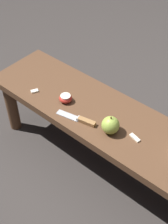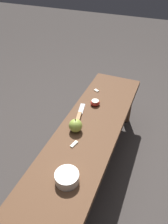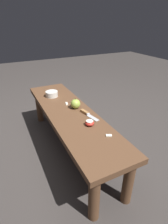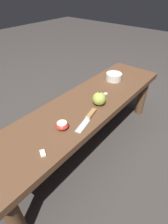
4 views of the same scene
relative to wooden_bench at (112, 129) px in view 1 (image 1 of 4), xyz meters
name	(u,v)px [view 1 (image 1 of 4)]	position (x,y,z in m)	size (l,w,h in m)	color
ground_plane	(108,168)	(0.00, 0.00, -0.32)	(8.00, 8.00, 0.00)	#383330
wooden_bench	(112,129)	(0.00, 0.00, 0.00)	(1.39, 0.36, 0.39)	brown
knife	(81,120)	(-0.10, -0.10, 0.07)	(0.20, 0.07, 0.02)	#B7BABF
apple_whole	(110,125)	(0.04, -0.07, 0.11)	(0.08, 0.08, 0.09)	#9EB747
apple_cut	(66,98)	(-0.25, -0.05, 0.08)	(0.06, 0.06, 0.04)	red
apple_slice_near_knife	(135,138)	(0.14, -0.03, 0.07)	(0.06, 0.03, 0.01)	white
apple_slice_center	(35,91)	(-0.42, -0.10, 0.07)	(0.04, 0.04, 0.01)	white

